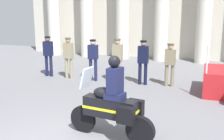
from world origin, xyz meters
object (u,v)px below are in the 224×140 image
officer_in_row_1 (68,55)px  motorcycle_with_rider (113,105)px  officer_in_row_2 (93,57)px  officer_in_row_0 (48,53)px  officer_in_row_4 (143,59)px  officer_in_row_3 (117,57)px  officer_in_row_5 (170,61)px

officer_in_row_1 → motorcycle_with_rider: size_ratio=0.82×
officer_in_row_2 → officer_in_row_0: bearing=-0.1°
officer_in_row_4 → motorcycle_with_rider: motorcycle_with_rider is taller
officer_in_row_3 → officer_in_row_5: bearing=-174.0°
officer_in_row_0 → officer_in_row_5: (5.16, 0.02, -0.07)m
officer_in_row_2 → officer_in_row_5: (3.04, 0.12, -0.04)m
officer_in_row_3 → motorcycle_with_rider: size_ratio=0.83×
officer_in_row_2 → officer_in_row_3: bearing=-176.6°
officer_in_row_0 → officer_in_row_1: bearing=177.3°
officer_in_row_0 → officer_in_row_1: officer_in_row_0 is taller
officer_in_row_0 → motorcycle_with_rider: 6.63m
officer_in_row_1 → officer_in_row_5: officer_in_row_1 is taller
officer_in_row_2 → motorcycle_with_rider: bearing=120.1°
officer_in_row_1 → officer_in_row_3: officer_in_row_3 is taller
officer_in_row_3 → officer_in_row_4: (1.01, 0.04, -0.02)m
officer_in_row_2 → officer_in_row_4: size_ratio=0.98×
officer_in_row_1 → officer_in_row_5: (4.14, 0.11, -0.06)m
officer_in_row_3 → officer_in_row_4: officer_in_row_3 is taller
officer_in_row_0 → officer_in_row_3: size_ratio=0.99×
officer_in_row_0 → officer_in_row_4: (4.15, -0.06, -0.02)m
officer_in_row_5 → motorcycle_with_rider: 4.88m
officer_in_row_4 → motorcycle_with_rider: 4.78m
officer_in_row_0 → motorcycle_with_rider: size_ratio=0.83×
officer_in_row_2 → officer_in_row_3: size_ratio=0.96×
officer_in_row_1 → officer_in_row_3: 2.13m
officer_in_row_2 → officer_in_row_5: size_ratio=1.04×
officer_in_row_4 → officer_in_row_5: bearing=-173.0°
officer_in_row_3 → motorcycle_with_rider: 4.93m
officer_in_row_1 → officer_in_row_2: 1.10m
officer_in_row_3 → motorcycle_with_rider: motorcycle_with_rider is taller
officer_in_row_2 → officer_in_row_3: 1.03m
motorcycle_with_rider → officer_in_row_3: bearing=-64.8°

